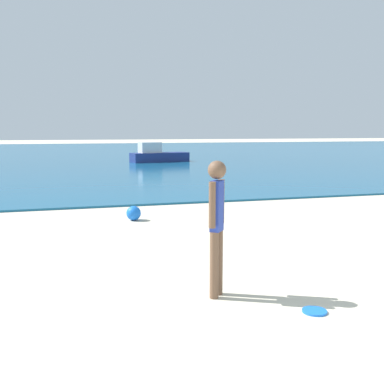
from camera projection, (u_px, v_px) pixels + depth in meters
The scene contains 5 objects.
water at pixel (90, 153), 41.47m from camera, with size 160.00×60.00×0.06m, color #14567F.
person_standing at pixel (217, 220), 5.72m from camera, with size 0.28×0.33×1.73m.
frisbee at pixel (315, 311), 5.33m from camera, with size 0.29×0.29×0.03m, color blue.
boat_near at pixel (158, 155), 29.58m from camera, with size 3.88×1.85×1.27m.
beach_ball at pixel (134, 213), 10.74m from camera, with size 0.34×0.34×0.34m, color blue.
Camera 1 is at (-2.79, -2.20, 2.10)m, focal length 43.03 mm.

